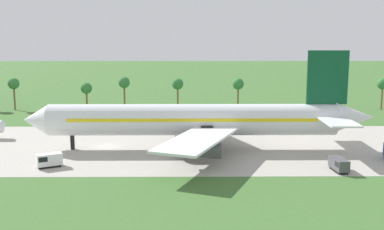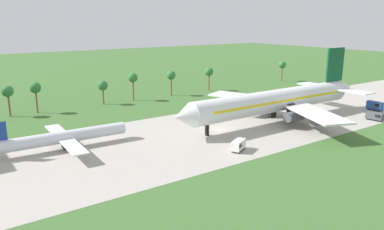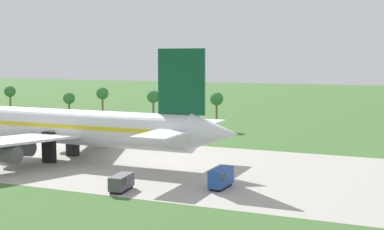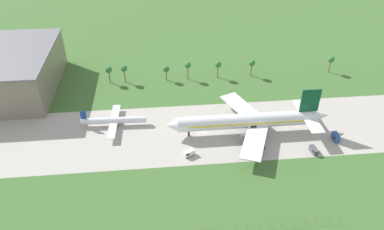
{
  "view_description": "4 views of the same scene",
  "coord_description": "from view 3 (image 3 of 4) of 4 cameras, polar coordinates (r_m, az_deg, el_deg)",
  "views": [
    {
      "loc": [
        17.77,
        -101.2,
        24.62
      ],
      "look_at": [
        18.61,
        -2.39,
        7.32
      ],
      "focal_mm": 45.0,
      "sensor_mm": 36.0,
      "label": 1
    },
    {
      "loc": [
        -63.5,
        -77.13,
        29.38
      ],
      "look_at": [
        -11.36,
        -2.39,
        6.32
      ],
      "focal_mm": 35.0,
      "sensor_mm": 36.0,
      "label": 2
    },
    {
      "loc": [
        83.72,
        -84.38,
        19.27
      ],
      "look_at": [
        48.58,
        -2.39,
        9.59
      ],
      "focal_mm": 50.0,
      "sensor_mm": 36.0,
      "label": 3
    },
    {
      "loc": [
        -18.23,
        -133.82,
        102.27
      ],
      "look_at": [
        -4.37,
        5.0,
        6.0
      ],
      "focal_mm": 35.0,
      "sensor_mm": 36.0,
      "label": 4
    }
  ],
  "objects": [
    {
      "name": "jet_airliner",
      "position": [
        104.43,
        -14.37,
        -1.16
      ],
      "size": [
        73.35,
        52.41,
        20.72
      ],
      "color": "white",
      "rests_on": "ground_plane"
    },
    {
      "name": "catering_van",
      "position": [
        78.21,
        -7.59,
        -7.16
      ],
      "size": [
        2.5,
        5.07,
        2.38
      ],
      "color": "black",
      "rests_on": "ground_plane"
    },
    {
      "name": "palm_tree_row",
      "position": [
        156.02,
        -7.54,
        1.95
      ],
      "size": [
        128.04,
        3.6,
        10.49
      ],
      "color": "brown",
      "rests_on": "ground_plane"
    },
    {
      "name": "baggage_tug",
      "position": [
        79.21,
        3.06,
        -6.72
      ],
      "size": [
        2.27,
        5.31,
        2.97
      ],
      "color": "black",
      "rests_on": "ground_plane"
    }
  ]
}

